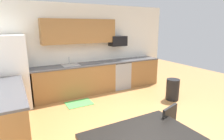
# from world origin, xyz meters

# --- Properties ---
(ground_plane) EXTENTS (12.00, 12.00, 0.00)m
(ground_plane) POSITION_xyz_m (0.00, 0.00, 0.00)
(ground_plane) COLOR #B77F47
(wall_back) EXTENTS (5.80, 0.10, 2.70)m
(wall_back) POSITION_xyz_m (0.00, 2.65, 1.35)
(wall_back) COLOR white
(wall_back) RESTS_ON ground
(cabinet_run_back) EXTENTS (2.43, 0.60, 0.90)m
(cabinet_run_back) POSITION_xyz_m (-0.54, 2.30, 0.45)
(cabinet_run_back) COLOR olive
(cabinet_run_back) RESTS_ON ground
(cabinet_run_back_right) EXTENTS (1.12, 0.60, 0.90)m
(cabinet_run_back_right) POSITION_xyz_m (1.84, 2.30, 0.45)
(cabinet_run_back_right) COLOR olive
(cabinet_run_back_right) RESTS_ON ground
(cabinet_run_left) EXTENTS (0.60, 2.00, 0.90)m
(cabinet_run_left) POSITION_xyz_m (-2.30, 0.80, 0.45)
(cabinet_run_left) COLOR olive
(cabinet_run_left) RESTS_ON ground
(countertop_back) EXTENTS (4.80, 0.64, 0.04)m
(countertop_back) POSITION_xyz_m (0.00, 2.30, 0.92)
(countertop_back) COLOR #4C4C51
(countertop_back) RESTS_ON cabinet_run_back
(countertop_left) EXTENTS (0.64, 2.00, 0.04)m
(countertop_left) POSITION_xyz_m (-2.30, 0.80, 0.92)
(countertop_left) COLOR #4C4C51
(countertop_left) RESTS_ON cabinet_run_left
(upper_cabinets_back) EXTENTS (2.20, 0.34, 0.70)m
(upper_cabinets_back) POSITION_xyz_m (-0.30, 2.43, 1.90)
(upper_cabinets_back) COLOR olive
(refrigerator) EXTENTS (0.76, 0.70, 1.84)m
(refrigerator) POSITION_xyz_m (-2.18, 2.22, 0.92)
(refrigerator) COLOR white
(refrigerator) RESTS_ON ground
(oven_range) EXTENTS (0.60, 0.60, 0.91)m
(oven_range) POSITION_xyz_m (0.98, 2.30, 0.46)
(oven_range) COLOR #999BA0
(oven_range) RESTS_ON ground
(microwave) EXTENTS (0.54, 0.36, 0.32)m
(microwave) POSITION_xyz_m (0.98, 2.40, 1.57)
(microwave) COLOR black
(sink_basin) EXTENTS (0.48, 0.40, 0.14)m
(sink_basin) POSITION_xyz_m (-0.65, 2.30, 0.88)
(sink_basin) COLOR #A5A8AD
(sink_basin) RESTS_ON countertop_back
(sink_faucet) EXTENTS (0.02, 0.02, 0.24)m
(sink_faucet) POSITION_xyz_m (-0.65, 2.48, 1.04)
(sink_faucet) COLOR #B2B5BA
(sink_faucet) RESTS_ON countertop_back
(chair_near_table) EXTENTS (0.49, 0.49, 0.85)m
(chair_near_table) POSITION_xyz_m (-0.03, -1.10, 0.50)
(chair_near_table) COLOR black
(chair_near_table) RESTS_ON ground
(trash_bin) EXTENTS (0.36, 0.36, 0.60)m
(trash_bin) POSITION_xyz_m (1.77, 0.66, 0.30)
(trash_bin) COLOR black
(trash_bin) RESTS_ON ground
(floor_mat) EXTENTS (0.70, 0.50, 0.01)m
(floor_mat) POSITION_xyz_m (-0.66, 1.65, 0.01)
(floor_mat) COLOR #4CA54C
(floor_mat) RESTS_ON ground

